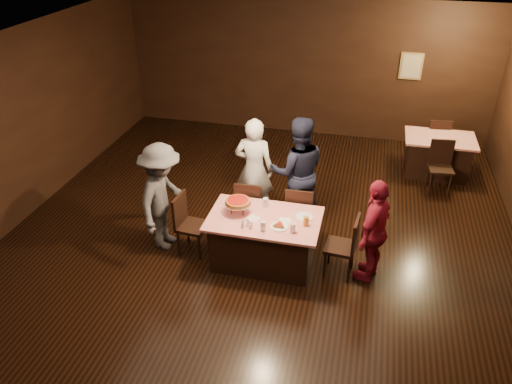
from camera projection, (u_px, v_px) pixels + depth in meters
room at (250, 129)px, 6.39m from camera, size 10.00×10.04×3.02m
main_table at (264, 240)px, 7.27m from camera, size 1.60×1.00×0.77m
back_table at (437, 156)px, 9.67m from camera, size 1.30×0.90×0.77m
chair_far_left at (250, 205)px, 7.93m from camera, size 0.43×0.43×0.95m
chair_far_right at (300, 211)px, 7.77m from camera, size 0.43×0.43×0.95m
chair_end_left at (192, 225)px, 7.45m from camera, size 0.45×0.45×0.95m
chair_end_right at (340, 246)px, 7.00m from camera, size 0.46×0.46×0.95m
chair_back_near at (441, 168)px, 9.04m from camera, size 0.46×0.46×0.95m
chair_back_far at (436, 139)px, 10.13m from camera, size 0.46×0.46×0.95m
diner_white_jacket at (254, 169)px, 8.10m from camera, size 0.65×0.43×1.77m
diner_navy_hoodie at (298, 172)px, 7.94m from camera, size 1.06×0.92×1.86m
diner_grey_knit at (163, 197)px, 7.40m from camera, size 0.68×1.13×1.71m
diner_red_shirt at (374, 231)px, 6.79m from camera, size 0.67×0.98×1.55m
pizza_stand at (238, 202)px, 7.11m from camera, size 0.38×0.38×0.22m
plate_with_slice at (279, 226)px, 6.86m from camera, size 0.25×0.25×0.06m
plate_empty at (304, 217)px, 7.09m from camera, size 0.25×0.25×0.01m
glass_front_left at (263, 226)px, 6.78m from camera, size 0.08×0.08×0.14m
glass_front_right at (293, 228)px, 6.74m from camera, size 0.08×0.08×0.14m
glass_amber at (306, 221)px, 6.88m from camera, size 0.08×0.08×0.14m
glass_back at (266, 203)px, 7.30m from camera, size 0.08×0.08×0.14m
condiments at (247, 224)px, 6.85m from camera, size 0.17×0.10×0.09m
napkin_center at (285, 221)px, 7.01m from camera, size 0.19×0.19×0.01m
napkin_left at (253, 218)px, 7.06m from camera, size 0.21×0.21×0.01m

